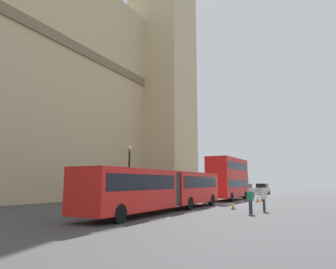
% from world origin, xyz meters
% --- Properties ---
extents(ground_plane, '(160.00, 160.00, 0.00)m').
position_xyz_m(ground_plane, '(0.00, 0.00, 0.00)').
color(ground_plane, '#424244').
extents(lane_centre_marking, '(25.20, 0.16, 0.01)m').
position_xyz_m(lane_centre_marking, '(-6.11, 0.00, 0.01)').
color(lane_centre_marking, silver).
rests_on(lane_centre_marking, ground_plane).
extents(articulated_bus, '(16.81, 2.54, 2.90)m').
position_xyz_m(articulated_bus, '(-8.81, 1.99, 1.75)').
color(articulated_bus, red).
rests_on(articulated_bus, ground_plane).
extents(double_decker_bus, '(9.25, 2.54, 4.90)m').
position_xyz_m(double_decker_bus, '(7.20, 2.00, 2.71)').
color(double_decker_bus, red).
rests_on(double_decker_bus, ground_plane).
extents(sedan_lead, '(4.40, 1.86, 1.85)m').
position_xyz_m(sedan_lead, '(15.82, 2.25, 0.91)').
color(sedan_lead, gray).
rests_on(sedan_lead, ground_plane).
extents(sedan_trailing, '(4.40, 1.86, 1.85)m').
position_xyz_m(sedan_trailing, '(27.40, 2.02, 0.91)').
color(sedan_trailing, '#B7B7BC').
rests_on(sedan_trailing, ground_plane).
extents(traffic_cone_west, '(0.36, 0.36, 0.58)m').
position_xyz_m(traffic_cone_west, '(-4.63, -1.92, 0.28)').
color(traffic_cone_west, black).
rests_on(traffic_cone_west, ground_plane).
extents(traffic_cone_middle, '(0.36, 0.36, 0.58)m').
position_xyz_m(traffic_cone_middle, '(5.28, -1.73, 0.28)').
color(traffic_cone_middle, black).
rests_on(traffic_cone_middle, ground_plane).
extents(traffic_cone_east, '(0.36, 0.36, 0.58)m').
position_xyz_m(traffic_cone_east, '(6.95, -1.82, 0.28)').
color(traffic_cone_east, black).
rests_on(traffic_cone_east, ground_plane).
extents(street_lamp, '(0.44, 0.44, 5.27)m').
position_xyz_m(street_lamp, '(-6.84, 6.50, 3.06)').
color(street_lamp, black).
rests_on(street_lamp, ground_plane).
extents(pedestrian_near_cones, '(0.36, 0.43, 1.69)m').
position_xyz_m(pedestrian_near_cones, '(-7.33, -3.92, 0.91)').
color(pedestrian_near_cones, '#262D4C').
rests_on(pedestrian_near_cones, ground_plane).
extents(pedestrian_by_kerb, '(0.36, 0.46, 1.69)m').
position_xyz_m(pedestrian_by_kerb, '(-5.10, -4.39, 0.91)').
color(pedestrian_by_kerb, '#333333').
rests_on(pedestrian_by_kerb, ground_plane).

